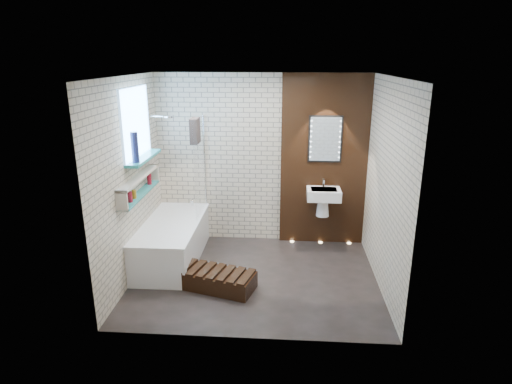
# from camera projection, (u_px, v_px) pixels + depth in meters

# --- Properties ---
(ground) EXTENTS (3.20, 3.20, 0.00)m
(ground) POSITION_uv_depth(u_px,v_px,m) (255.00, 277.00, 5.77)
(ground) COLOR black
(ground) RESTS_ON ground
(room_shell) EXTENTS (3.24, 3.20, 2.60)m
(room_shell) POSITION_uv_depth(u_px,v_px,m) (255.00, 184.00, 5.37)
(room_shell) COLOR #B9AC93
(room_shell) RESTS_ON ground
(walnut_panel) EXTENTS (1.30, 0.06, 2.60)m
(walnut_panel) POSITION_uv_depth(u_px,v_px,m) (324.00, 162.00, 6.52)
(walnut_panel) COLOR black
(walnut_panel) RESTS_ON ground
(clerestory_window) EXTENTS (0.18, 1.00, 0.94)m
(clerestory_window) POSITION_uv_depth(u_px,v_px,m) (137.00, 130.00, 5.63)
(clerestory_window) COLOR #7FADE0
(clerestory_window) RESTS_ON room_shell
(display_niche) EXTENTS (0.14, 1.30, 0.26)m
(display_niche) POSITION_uv_depth(u_px,v_px,m) (139.00, 186.00, 5.65)
(display_niche) COLOR #217B7C
(display_niche) RESTS_ON room_shell
(bathtub) EXTENTS (0.79, 1.74, 0.70)m
(bathtub) POSITION_uv_depth(u_px,v_px,m) (172.00, 241.00, 6.19)
(bathtub) COLOR white
(bathtub) RESTS_ON ground
(bath_screen) EXTENTS (0.01, 0.78, 1.40)m
(bath_screen) POSITION_uv_depth(u_px,v_px,m) (200.00, 167.00, 6.29)
(bath_screen) COLOR white
(bath_screen) RESTS_ON bathtub
(towel) EXTENTS (0.10, 0.26, 0.34)m
(towel) POSITION_uv_depth(u_px,v_px,m) (195.00, 131.00, 5.88)
(towel) COLOR black
(towel) RESTS_ON bath_screen
(shower_head) EXTENTS (0.18, 0.18, 0.02)m
(shower_head) POSITION_uv_depth(u_px,v_px,m) (169.00, 116.00, 6.16)
(shower_head) COLOR silver
(shower_head) RESTS_ON room_shell
(washbasin) EXTENTS (0.50, 0.36, 0.58)m
(washbasin) POSITION_uv_depth(u_px,v_px,m) (323.00, 198.00, 6.49)
(washbasin) COLOR white
(washbasin) RESTS_ON walnut_panel
(led_mirror) EXTENTS (0.50, 0.02, 0.70)m
(led_mirror) POSITION_uv_depth(u_px,v_px,m) (325.00, 139.00, 6.38)
(led_mirror) COLOR black
(led_mirror) RESTS_ON walnut_panel
(walnut_step) EXTENTS (1.04, 0.68, 0.21)m
(walnut_step) POSITION_uv_depth(u_px,v_px,m) (216.00, 280.00, 5.48)
(walnut_step) COLOR black
(walnut_step) RESTS_ON ground
(niche_bottles) EXTENTS (0.06, 0.83, 0.15)m
(niche_bottles) POSITION_uv_depth(u_px,v_px,m) (140.00, 188.00, 5.66)
(niche_bottles) COLOR maroon
(niche_bottles) RESTS_ON display_niche
(sill_vases) EXTENTS (0.09, 0.09, 0.38)m
(sill_vases) POSITION_uv_depth(u_px,v_px,m) (135.00, 147.00, 5.36)
(sill_vases) COLOR #15193B
(sill_vases) RESTS_ON clerestory_window
(floor_uplights) EXTENTS (0.96, 0.06, 0.01)m
(floor_uplights) POSITION_uv_depth(u_px,v_px,m) (320.00, 242.00, 6.84)
(floor_uplights) COLOR #FFD899
(floor_uplights) RESTS_ON ground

